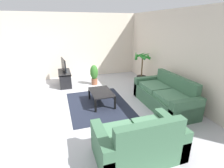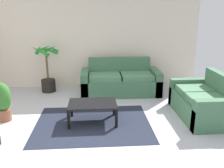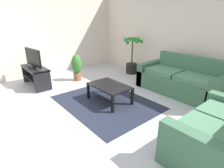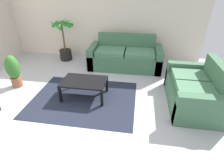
{
  "view_description": "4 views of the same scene",
  "coord_description": "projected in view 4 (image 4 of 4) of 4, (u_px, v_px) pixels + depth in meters",
  "views": [
    {
      "loc": [
        4.45,
        -0.51,
        2.28
      ],
      "look_at": [
        0.31,
        0.85,
        0.7
      ],
      "focal_mm": 26.96,
      "sensor_mm": 36.0,
      "label": 1
    },
    {
      "loc": [
        0.1,
        -3.7,
        2.09
      ],
      "look_at": [
        0.42,
        0.85,
        0.69
      ],
      "focal_mm": 38.16,
      "sensor_mm": 36.0,
      "label": 2
    },
    {
      "loc": [
        2.85,
        -1.69,
        1.79
      ],
      "look_at": [
        0.33,
        0.43,
        0.55
      ],
      "focal_mm": 28.47,
      "sensor_mm": 36.0,
      "label": 3
    },
    {
      "loc": [
        1.11,
        -2.46,
        2.19
      ],
      "look_at": [
        0.65,
        0.44,
        0.46
      ],
      "focal_mm": 28.05,
      "sensor_mm": 36.0,
      "label": 4
    }
  ],
  "objects": [
    {
      "name": "area_rug",
      "position": [
        84.0,
        99.0,
        3.78
      ],
      "size": [
        2.2,
        1.7,
        0.01
      ],
      "primitive_type": "cube",
      "color": "#1E2333",
      "rests_on": "ground"
    },
    {
      "name": "potted_palm",
      "position": [
        64.0,
        44.0,
        5.41
      ],
      "size": [
        0.69,
        0.69,
        1.28
      ],
      "color": "black",
      "rests_on": "ground"
    },
    {
      "name": "coffee_table",
      "position": [
        84.0,
        83.0,
        3.69
      ],
      "size": [
        0.93,
        0.61,
        0.39
      ],
      "color": "black",
      "rests_on": "ground"
    },
    {
      "name": "potted_plant_small",
      "position": [
        13.0,
        70.0,
        4.03
      ],
      "size": [
        0.3,
        0.3,
        0.78
      ],
      "color": "brown",
      "rests_on": "ground"
    },
    {
      "name": "wall_back",
      "position": [
        104.0,
        14.0,
        5.23
      ],
      "size": [
        6.0,
        0.06,
        2.7
      ],
      "primitive_type": "cube",
      "color": "beige",
      "rests_on": "ground"
    },
    {
      "name": "couch_main",
      "position": [
        125.0,
        57.0,
        5.05
      ],
      "size": [
        2.03,
        0.9,
        0.9
      ],
      "color": "#3F6B4C",
      "rests_on": "ground"
    },
    {
      "name": "couch_loveseat",
      "position": [
        194.0,
        91.0,
        3.5
      ],
      "size": [
        0.9,
        1.52,
        0.9
      ],
      "color": "#3F6B4C",
      "rests_on": "ground"
    },
    {
      "name": "ground_plane",
      "position": [
        75.0,
        114.0,
        3.36
      ],
      "size": [
        6.6,
        6.6,
        0.0
      ],
      "primitive_type": "plane",
      "color": "#B2B2B7"
    }
  ]
}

